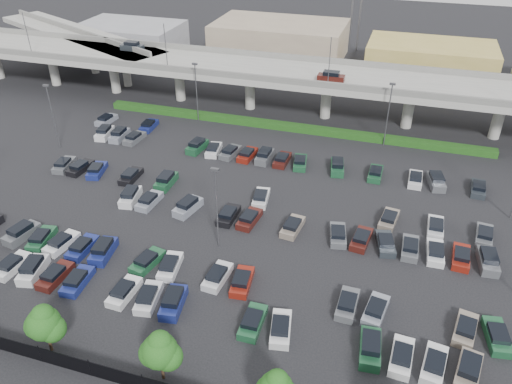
% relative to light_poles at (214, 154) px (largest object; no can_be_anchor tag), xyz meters
% --- Properties ---
extents(ground, '(280.00, 280.00, 0.00)m').
position_rel_light_poles_xyz_m(ground, '(4.13, -2.00, -6.24)').
color(ground, black).
extents(overpass, '(150.00, 13.00, 15.80)m').
position_rel_light_poles_xyz_m(overpass, '(3.92, 30.01, 0.74)').
color(overpass, gray).
rests_on(overpass, ground).
extents(on_ramp, '(50.93, 30.13, 8.80)m').
position_rel_light_poles_xyz_m(on_ramp, '(-47.98, 41.05, 0.62)').
color(on_ramp, gray).
rests_on(on_ramp, ground).
extents(hedge, '(66.00, 1.60, 1.10)m').
position_rel_light_poles_xyz_m(hedge, '(4.13, 23.00, -5.69)').
color(hedge, '#144113').
rests_on(hedge, ground).
extents(fence, '(70.00, 0.10, 2.00)m').
position_rel_light_poles_xyz_m(fence, '(4.07, -30.00, -5.34)').
color(fence, black).
rests_on(fence, ground).
extents(tree_row, '(65.07, 3.66, 5.94)m').
position_rel_light_poles_xyz_m(tree_row, '(4.83, -28.53, -2.72)').
color(tree_row, '#332316').
rests_on(tree_row, ground).
extents(parked_cars, '(62.87, 41.62, 1.67)m').
position_rel_light_poles_xyz_m(parked_cars, '(3.09, -5.69, -5.63)').
color(parked_cars, '#272D33').
rests_on(parked_cars, ground).
extents(light_poles, '(66.90, 48.38, 10.30)m').
position_rel_light_poles_xyz_m(light_poles, '(0.00, 0.00, 0.00)').
color(light_poles, '#4D4D52').
rests_on(light_poles, ground).
extents(distant_buildings, '(138.00, 24.00, 9.00)m').
position_rel_light_poles_xyz_m(distant_buildings, '(16.50, 59.81, -2.49)').
color(distant_buildings, gray).
rests_on(distant_buildings, ground).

